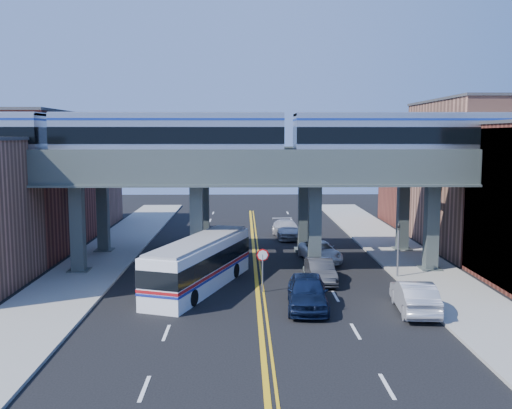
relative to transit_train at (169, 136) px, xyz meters
The scene contains 19 objects.
ground 13.51m from the transit_train, 54.36° to the right, with size 120.00×120.00×0.00m, color black.
sidewalk_west 11.02m from the transit_train, 160.86° to the left, with size 5.00×70.00×0.16m, color gray.
sidewalk_east 19.63m from the transit_train, ahead, with size 5.00×70.00×0.16m, color gray.
building_west_b 15.52m from the transit_train, 147.92° to the left, with size 8.00×14.00×11.00m, color brown.
building_west_c 25.13m from the transit_train, 121.29° to the left, with size 8.00×10.00×8.00m, color #99634F.
building_east_b 25.73m from the transit_train, 18.27° to the left, with size 8.00×14.00×12.00m, color #99634F.
building_east_c 32.42m from the transit_train, 40.91° to the left, with size 8.00×10.00×9.00m, color brown.
mural_panel 21.16m from the transit_train, 11.15° to the right, with size 0.10×9.50×9.50m, color teal.
elevated_viaduct_near 6.37m from the transit_train, ahead, with size 52.00×3.60×7.40m.
elevated_viaduct_far 9.47m from the transit_train, 50.67° to the left, with size 52.00×3.60×7.40m.
transit_train is the anchor object (origin of this frame).
stop_sign 10.84m from the transit_train, 39.64° to the right, with size 0.76×0.09×2.63m.
traffic_signal 16.60m from the transit_train, ahead, with size 0.15×0.18×4.10m.
transit_bus 9.02m from the transit_train, 60.78° to the right, with size 6.06×11.40×2.89m.
car_lane_a 14.41m from the transit_train, 44.71° to the right, with size 2.16×5.37×1.83m, color black.
car_lane_b 13.27m from the transit_train, 15.90° to the right, with size 1.57×4.51×1.49m, color #2A2A2C.
car_lane_c 14.03m from the transit_train, 17.86° to the left, with size 2.37×5.14×1.43m, color white.
car_lane_d 18.00m from the transit_train, 56.06° to the left, with size 2.19×5.39×1.57m, color silver.
car_parked_curb 18.61m from the transit_train, 32.96° to the right, with size 1.78×5.10×1.68m, color #ACABB0.
Camera 1 is at (-0.82, -30.11, 9.27)m, focal length 40.00 mm.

